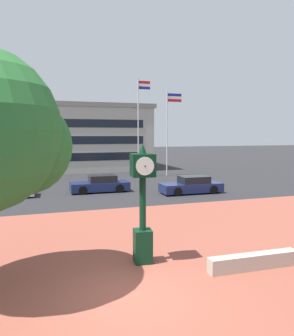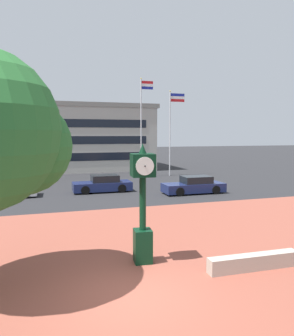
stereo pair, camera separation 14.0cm
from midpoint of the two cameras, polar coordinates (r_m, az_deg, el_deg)
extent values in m
plane|color=#262628|center=(9.65, -3.33, -21.19)|extent=(200.00, 200.00, 0.00)
cube|color=brown|center=(12.60, -7.31, -14.55)|extent=(44.00, 14.59, 0.01)
cube|color=#ADA393|center=(11.75, 17.52, -15.05)|extent=(3.21, 0.47, 0.50)
cube|color=black|center=(11.66, -1.09, -13.24)|extent=(0.65, 0.65, 1.15)
cylinder|color=black|center=(11.26, -1.10, -6.06)|extent=(0.23, 0.23, 1.83)
cube|color=black|center=(11.07, -1.12, 0.51)|extent=(0.84, 0.84, 0.76)
cylinder|color=white|center=(11.46, -1.49, 0.69)|extent=(0.59, 0.09, 0.59)
sphere|color=black|center=(11.48, -1.51, 0.70)|extent=(0.05, 0.05, 0.05)
cylinder|color=white|center=(10.68, -0.71, 0.32)|extent=(0.59, 0.09, 0.59)
sphere|color=black|center=(10.67, -0.69, 0.31)|extent=(0.05, 0.05, 0.05)
cone|color=black|center=(11.03, -1.12, 3.36)|extent=(0.27, 0.27, 0.34)
sphere|color=#2D7033|center=(10.68, -20.98, 3.53)|extent=(2.98, 2.98, 2.98)
cube|color=navy|center=(25.55, -8.29, -3.11)|extent=(4.40, 1.74, 0.64)
cube|color=black|center=(25.50, -7.82, -1.84)|extent=(2.03, 1.49, 0.56)
cylinder|color=black|center=(24.59, -11.10, -3.79)|extent=(0.64, 0.22, 0.64)
cylinder|color=black|center=(26.17, -11.53, -3.22)|extent=(0.64, 0.22, 0.64)
cylinder|color=black|center=(25.05, -4.88, -3.52)|extent=(0.64, 0.22, 0.64)
cylinder|color=black|center=(26.61, -5.68, -2.98)|extent=(0.64, 0.22, 0.64)
cube|color=navy|center=(24.93, 7.40, -3.31)|extent=(4.59, 1.78, 0.64)
cube|color=black|center=(24.95, 7.89, -2.01)|extent=(2.12, 1.52, 0.56)
cylinder|color=black|center=(23.66, 5.10, -4.08)|extent=(0.64, 0.23, 0.64)
cylinder|color=black|center=(25.14, 3.68, -3.48)|extent=(0.64, 0.23, 0.64)
cylinder|color=black|center=(24.88, 11.16, -3.68)|extent=(0.64, 0.23, 0.64)
cylinder|color=black|center=(26.29, 9.46, -3.14)|extent=(0.64, 0.23, 0.64)
cube|color=#B7BABF|center=(25.19, -23.68, -3.67)|extent=(4.33, 2.08, 0.64)
cube|color=black|center=(25.08, -23.25, -2.40)|extent=(2.03, 1.70, 0.56)
cylinder|color=black|center=(24.19, -20.87, -4.22)|extent=(0.65, 0.25, 0.64)
cylinder|color=black|center=(25.91, -20.51, -3.56)|extent=(0.65, 0.25, 0.64)
cylinder|color=silver|center=(33.91, -1.64, 6.76)|extent=(0.12, 0.12, 9.86)
sphere|color=gold|center=(34.36, -1.66, 15.11)|extent=(0.14, 0.14, 0.14)
cube|color=red|center=(34.49, -0.57, 14.49)|extent=(1.21, 0.02, 0.28)
cube|color=white|center=(34.45, -0.57, 14.04)|extent=(1.21, 0.02, 0.28)
cube|color=navy|center=(34.42, -0.57, 13.58)|extent=(1.21, 0.02, 0.28)
cylinder|color=silver|center=(34.93, 3.33, 5.81)|extent=(0.12, 0.12, 8.74)
sphere|color=gold|center=(35.21, 3.38, 13.03)|extent=(0.14, 0.14, 0.14)
cube|color=navy|center=(35.48, 4.65, 12.40)|extent=(1.54, 0.02, 0.28)
cube|color=white|center=(35.45, 4.65, 11.94)|extent=(1.54, 0.02, 0.28)
cube|color=red|center=(35.42, 4.65, 11.48)|extent=(1.54, 0.02, 0.28)
cube|color=#B2ADA3|center=(42.52, -19.15, 4.62)|extent=(27.43, 10.52, 7.43)
cube|color=gray|center=(42.64, -19.33, 9.95)|extent=(27.98, 10.73, 0.50)
cube|color=black|center=(37.32, -19.18, 1.63)|extent=(24.68, 0.04, 0.90)
cube|color=black|center=(37.24, -19.27, 4.49)|extent=(24.68, 0.04, 0.90)
cube|color=black|center=(37.25, -19.37, 7.34)|extent=(24.68, 0.04, 0.90)
camera|label=1|loc=(0.07, -90.36, -0.04)|focal=35.50mm
camera|label=2|loc=(0.07, 89.64, 0.04)|focal=35.50mm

